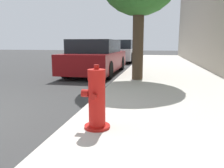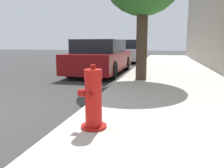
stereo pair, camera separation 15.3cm
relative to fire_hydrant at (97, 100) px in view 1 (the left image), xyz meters
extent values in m
cube|color=beige|center=(1.22, -0.05, -0.44)|extent=(3.40, 40.00, 0.12)
cylinder|color=#A91511|center=(0.00, 0.00, -0.36)|extent=(0.34, 0.34, 0.04)
cylinder|color=red|center=(0.00, 0.00, -0.04)|extent=(0.22, 0.22, 0.61)
cylinder|color=red|center=(0.00, 0.00, 0.33)|extent=(0.23, 0.23, 0.13)
cylinder|color=#A91511|center=(0.00, 0.00, 0.43)|extent=(0.07, 0.07, 0.06)
cylinder|color=#A91511|center=(0.00, -0.15, 0.08)|extent=(0.08, 0.08, 0.08)
cylinder|color=#A91511|center=(0.00, 0.15, 0.08)|extent=(0.08, 0.08, 0.08)
cylinder|color=#A91511|center=(-0.15, 0.00, 0.08)|extent=(0.09, 0.10, 0.10)
cube|color=maroon|center=(-1.65, 6.16, 0.03)|extent=(1.78, 4.58, 0.70)
cube|color=black|center=(-1.65, 5.98, 0.63)|extent=(1.64, 2.52, 0.51)
cylinder|color=black|center=(-2.47, 7.58, -0.18)|extent=(0.20, 0.65, 0.65)
cylinder|color=black|center=(-0.84, 7.58, -0.18)|extent=(0.20, 0.65, 0.65)
cylinder|color=black|center=(-2.47, 4.74, -0.18)|extent=(0.20, 0.65, 0.65)
cylinder|color=black|center=(-0.84, 4.74, -0.18)|extent=(0.20, 0.65, 0.65)
cube|color=#B7B7BC|center=(-1.62, 12.31, 0.05)|extent=(1.81, 3.98, 0.71)
cube|color=black|center=(-1.62, 12.15, 0.69)|extent=(1.67, 2.19, 0.58)
cylinder|color=black|center=(-2.45, 13.54, -0.16)|extent=(0.20, 0.70, 0.70)
cylinder|color=black|center=(-0.80, 13.54, -0.16)|extent=(0.20, 0.70, 0.70)
cylinder|color=black|center=(-2.45, 11.07, -0.16)|extent=(0.20, 0.70, 0.70)
cylinder|color=black|center=(-0.80, 11.07, -0.16)|extent=(0.20, 0.70, 0.70)
cylinder|color=#423323|center=(0.19, 4.20, 0.80)|extent=(0.34, 0.34, 2.37)
camera|label=1|loc=(0.73, -2.66, 0.72)|focal=35.00mm
camera|label=2|loc=(0.88, -2.63, 0.72)|focal=35.00mm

